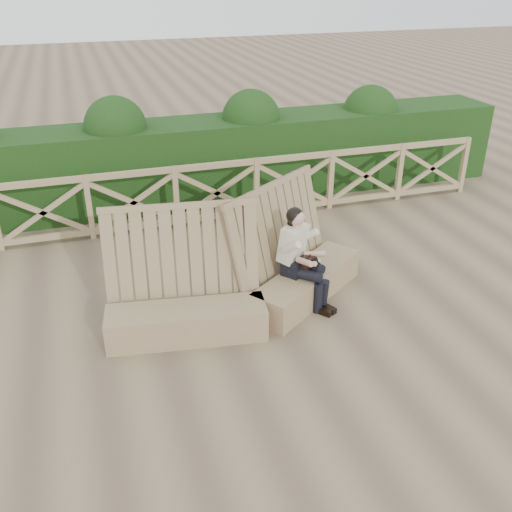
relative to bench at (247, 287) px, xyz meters
name	(u,v)px	position (x,y,z in m)	size (l,w,h in m)	color
ground	(287,330)	(0.36, -0.54, -0.39)	(60.00, 60.00, 0.00)	brown
bench	(247,287)	(0.00, 0.00, 0.00)	(3.66, 1.76, 1.55)	#82684A
woman	(300,254)	(0.75, 0.06, 0.33)	(0.69, 0.84, 1.35)	black
guardrail	(217,193)	(0.36, 2.96, 0.17)	(10.10, 0.09, 1.10)	#8C7951
hedge	(201,161)	(0.36, 4.16, 0.36)	(12.00, 1.20, 1.50)	black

